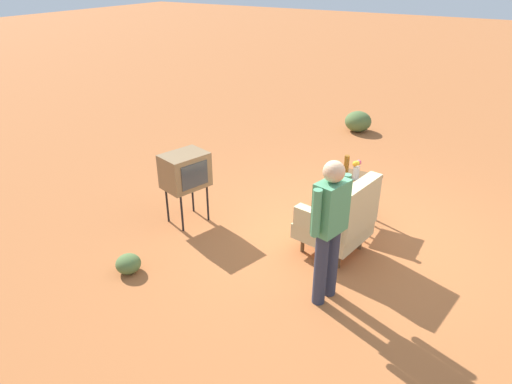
% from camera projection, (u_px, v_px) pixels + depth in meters
% --- Properties ---
extents(ground_plane, '(60.00, 60.00, 0.00)m').
position_uv_depth(ground_plane, '(342.00, 242.00, 6.08)').
color(ground_plane, '#AD6033').
extents(armchair, '(0.88, 0.89, 1.06)m').
position_uv_depth(armchair, '(341.00, 219.00, 5.63)').
color(armchair, brown).
rests_on(armchair, ground).
extents(side_table, '(0.56, 0.56, 0.68)m').
position_uv_depth(side_table, '(356.00, 185.00, 6.31)').
color(side_table, black).
rests_on(side_table, ground).
extents(tv_on_stand, '(0.70, 0.58, 1.03)m').
position_uv_depth(tv_on_stand, '(185.00, 171.00, 6.24)').
color(tv_on_stand, black).
rests_on(tv_on_stand, ground).
extents(person_standing, '(0.56, 0.30, 1.64)m').
position_uv_depth(person_standing, '(330.00, 225.00, 4.66)').
color(person_standing, '#2D3347').
rests_on(person_standing, ground).
extents(soda_can_blue, '(0.07, 0.07, 0.12)m').
position_uv_depth(soda_can_blue, '(367.00, 184.00, 5.97)').
color(soda_can_blue, blue).
rests_on(soda_can_blue, side_table).
extents(bottle_tall_amber, '(0.07, 0.07, 0.30)m').
position_uv_depth(bottle_tall_amber, '(346.00, 166.00, 6.28)').
color(bottle_tall_amber, brown).
rests_on(bottle_tall_amber, side_table).
extents(flower_vase, '(0.15, 0.10, 0.27)m').
position_uv_depth(flower_vase, '(356.00, 169.00, 6.19)').
color(flower_vase, silver).
rests_on(flower_vase, side_table).
extents(shrub_mid, '(0.57, 0.57, 0.44)m').
position_uv_depth(shrub_mid, '(358.00, 121.00, 9.97)').
color(shrub_mid, '#516B38').
rests_on(shrub_mid, ground).
extents(shrub_far, '(0.30, 0.30, 0.23)m').
position_uv_depth(shrub_far, '(128.00, 264.00, 5.45)').
color(shrub_far, '#516B38').
rests_on(shrub_far, ground).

